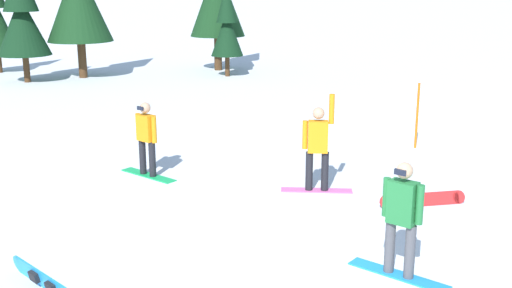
# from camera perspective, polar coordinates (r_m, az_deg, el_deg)

# --- Properties ---
(ground_plane) EXTENTS (800.00, 800.00, 0.00)m
(ground_plane) POSITION_cam_1_polar(r_m,az_deg,el_deg) (9.23, 2.35, -12.60)
(ground_plane) COLOR white
(snowboarder_foreground) EXTENTS (1.07, 1.46, 1.74)m
(snowboarder_foreground) POSITION_cam_1_polar(r_m,az_deg,el_deg) (9.31, 13.11, -6.51)
(snowboarder_foreground) COLOR #1E8CD8
(snowboarder_foreground) RESTS_ON ground_plane
(snowboarder_midground) EXTENTS (1.46, 0.82, 2.03)m
(snowboarder_midground) POSITION_cam_1_polar(r_m,az_deg,el_deg) (12.76, 5.63, -0.17)
(snowboarder_midground) COLOR pink
(snowboarder_midground) RESTS_ON ground_plane
(snowboarder_background) EXTENTS (1.05, 1.45, 1.66)m
(snowboarder_background) POSITION_cam_1_polar(r_m,az_deg,el_deg) (13.94, -9.93, 0.57)
(snowboarder_background) COLOR #19B259
(snowboarder_background) RESTS_ON ground_plane
(loose_snowboard_near_left) EXTENTS (0.94, 1.70, 0.29)m
(loose_snowboard_near_left) POSITION_cam_1_polar(r_m,az_deg,el_deg) (9.43, -18.66, -11.79)
(loose_snowboard_near_left) COLOR #1E8CD8
(loose_snowboard_near_left) RESTS_ON ground_plane
(loose_snowboard_far_spare) EXTENTS (1.76, 0.36, 0.25)m
(loose_snowboard_far_spare) POSITION_cam_1_polar(r_m,az_deg,el_deg) (12.56, 14.91, -4.85)
(loose_snowboard_far_spare) COLOR red
(loose_snowboard_far_spare) RESTS_ON ground_plane
(trail_marker_pole) EXTENTS (0.06, 0.06, 1.70)m
(trail_marker_pole) POSITION_cam_1_polar(r_m,az_deg,el_deg) (16.58, 14.44, 2.50)
(trail_marker_pole) COLOR orange
(trail_marker_pole) RESTS_ON ground_plane
(pine_tree_twin) EXTENTS (1.44, 1.44, 4.18)m
(pine_tree_twin) POSITION_cam_1_polar(r_m,az_deg,el_deg) (28.17, -2.67, 10.77)
(pine_tree_twin) COLOR #472D19
(pine_tree_twin) RESTS_ON ground_plane
(pine_tree_young) EXTENTS (2.20, 2.20, 5.18)m
(pine_tree_young) POSITION_cam_1_polar(r_m,az_deg,el_deg) (28.16, -20.55, 10.98)
(pine_tree_young) COLOR #472D19
(pine_tree_young) RESTS_ON ground_plane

